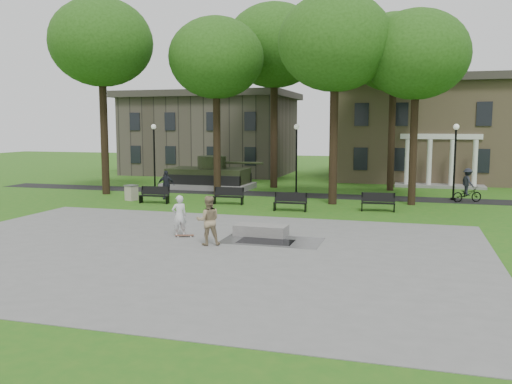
# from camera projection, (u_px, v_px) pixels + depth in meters

# --- Properties ---
(ground) EXTENTS (120.00, 120.00, 0.00)m
(ground) POSITION_uv_depth(u_px,v_px,m) (230.00, 226.00, 24.97)
(ground) COLOR #245F16
(ground) RESTS_ON ground
(plaza) EXTENTS (22.00, 16.00, 0.02)m
(plaza) POSITION_uv_depth(u_px,v_px,m) (187.00, 250.00, 20.20)
(plaza) COLOR gray
(plaza) RESTS_ON ground
(footpath) EXTENTS (44.00, 2.60, 0.01)m
(footpath) POSITION_uv_depth(u_px,v_px,m) (288.00, 195.00, 36.41)
(footpath) COLOR black
(footpath) RESTS_ON ground
(building_right) EXTENTS (17.00, 12.00, 8.60)m
(building_right) POSITION_uv_depth(u_px,v_px,m) (438.00, 129.00, 46.47)
(building_right) COLOR #9E8460
(building_right) RESTS_ON ground
(building_left) EXTENTS (15.00, 10.00, 7.20)m
(building_left) POSITION_uv_depth(u_px,v_px,m) (211.00, 136.00, 52.84)
(building_left) COLOR #4C443D
(building_left) RESTS_ON ground
(tree_0) EXTENTS (6.80, 6.80, 12.97)m
(tree_0) POSITION_uv_depth(u_px,v_px,m) (101.00, 43.00, 35.65)
(tree_0) COLOR black
(tree_0) RESTS_ON ground
(tree_1) EXTENTS (6.20, 6.20, 11.63)m
(tree_1) POSITION_uv_depth(u_px,v_px,m) (216.00, 59.00, 35.14)
(tree_1) COLOR black
(tree_1) RESTS_ON ground
(tree_2) EXTENTS (6.60, 6.60, 12.16)m
(tree_2) POSITION_uv_depth(u_px,v_px,m) (335.00, 43.00, 30.98)
(tree_2) COLOR black
(tree_2) RESTS_ON ground
(tree_3) EXTENTS (6.00, 6.00, 11.19)m
(tree_3) POSITION_uv_depth(u_px,v_px,m) (417.00, 55.00, 30.78)
(tree_3) COLOR black
(tree_3) RESTS_ON ground
(tree_4) EXTENTS (7.20, 7.20, 13.50)m
(tree_4) POSITION_uv_depth(u_px,v_px,m) (274.00, 46.00, 39.52)
(tree_4) COLOR black
(tree_4) RESTS_ON ground
(tree_5) EXTENTS (6.40, 6.40, 12.44)m
(tree_5) POSITION_uv_depth(u_px,v_px,m) (394.00, 53.00, 37.74)
(tree_5) COLOR black
(tree_5) RESTS_ON ground
(lamp_left) EXTENTS (0.36, 0.36, 4.73)m
(lamp_left) POSITION_uv_depth(u_px,v_px,m) (154.00, 151.00, 39.12)
(lamp_left) COLOR black
(lamp_left) RESTS_ON ground
(lamp_mid) EXTENTS (0.36, 0.36, 4.73)m
(lamp_mid) POSITION_uv_depth(u_px,v_px,m) (296.00, 153.00, 36.22)
(lamp_mid) COLOR black
(lamp_mid) RESTS_ON ground
(lamp_right) EXTENTS (0.36, 0.36, 4.73)m
(lamp_right) POSITION_uv_depth(u_px,v_px,m) (455.00, 155.00, 33.47)
(lamp_right) COLOR black
(lamp_right) RESTS_ON ground
(tank_monument) EXTENTS (7.45, 3.40, 2.40)m
(tank_monument) POSITION_uv_depth(u_px,v_px,m) (209.00, 177.00, 40.00)
(tank_monument) COLOR gray
(tank_monument) RESTS_ON ground
(puddle) EXTENTS (2.20, 1.20, 0.00)m
(puddle) POSITION_uv_depth(u_px,v_px,m) (266.00, 241.00, 21.63)
(puddle) COLOR black
(puddle) RESTS_ON plaza
(concrete_block) EXTENTS (2.23, 1.08, 0.45)m
(concrete_block) POSITION_uv_depth(u_px,v_px,m) (261.00, 230.00, 22.78)
(concrete_block) COLOR gray
(concrete_block) RESTS_ON plaza
(skateboard) EXTENTS (0.80, 0.45, 0.07)m
(skateboard) POSITION_uv_depth(u_px,v_px,m) (185.00, 236.00, 22.54)
(skateboard) COLOR brown
(skateboard) RESTS_ON plaza
(skateboarder) EXTENTS (0.75, 0.72, 1.73)m
(skateboarder) POSITION_uv_depth(u_px,v_px,m) (179.00, 216.00, 22.56)
(skateboarder) COLOR silver
(skateboarder) RESTS_ON plaza
(friend_watching) EXTENTS (1.15, 1.05, 1.92)m
(friend_watching) POSITION_uv_depth(u_px,v_px,m) (208.00, 220.00, 20.89)
(friend_watching) COLOR #988562
(friend_watching) RESTS_ON plaza
(pedestrian_walker) EXTENTS (1.15, 0.72, 1.82)m
(pedestrian_walker) POSITION_uv_depth(u_px,v_px,m) (166.00, 185.00, 34.18)
(pedestrian_walker) COLOR #20222B
(pedestrian_walker) RESTS_ON ground
(cyclist) EXTENTS (1.95, 1.36, 2.07)m
(cyclist) POSITION_uv_depth(u_px,v_px,m) (467.00, 188.00, 32.82)
(cyclist) COLOR black
(cyclist) RESTS_ON ground
(park_bench_0) EXTENTS (1.82, 0.62, 1.00)m
(park_bench_0) POSITION_uv_depth(u_px,v_px,m) (155.00, 194.00, 32.43)
(park_bench_0) COLOR black
(park_bench_0) RESTS_ON ground
(park_bench_1) EXTENTS (1.82, 0.62, 1.00)m
(park_bench_1) POSITION_uv_depth(u_px,v_px,m) (229.00, 195.00, 31.99)
(park_bench_1) COLOR black
(park_bench_1) RESTS_ON ground
(park_bench_2) EXTENTS (1.82, 0.59, 1.00)m
(park_bench_2) POSITION_uv_depth(u_px,v_px,m) (290.00, 201.00, 29.46)
(park_bench_2) COLOR black
(park_bench_2) RESTS_ON ground
(park_bench_3) EXTENTS (1.83, 0.65, 1.00)m
(park_bench_3) POSITION_uv_depth(u_px,v_px,m) (378.00, 202.00, 29.37)
(park_bench_3) COLOR black
(park_bench_3) RESTS_ON ground
(trash_bin) EXTENTS (0.84, 0.84, 0.96)m
(trash_bin) POSITION_uv_depth(u_px,v_px,m) (131.00, 193.00, 33.66)
(trash_bin) COLOR #ABA28C
(trash_bin) RESTS_ON ground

